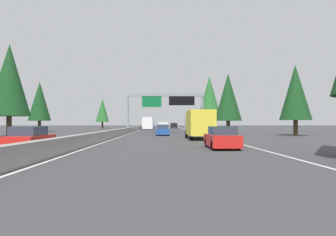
{
  "coord_description": "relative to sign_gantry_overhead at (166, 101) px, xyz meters",
  "views": [
    {
      "loc": [
        -2.32,
        -5.24,
        1.69
      ],
      "look_at": [
        53.24,
        -6.35,
        2.52
      ],
      "focal_mm": 34.98,
      "sensor_mm": 36.0,
      "label": 1
    }
  ],
  "objects": [
    {
      "name": "oncoming_near",
      "position": [
        -33.18,
        9.01,
        -4.56
      ],
      "size": [
        4.4,
        1.8,
        1.47
      ],
      "rotation": [
        0.0,
        0.0,
        3.14
      ],
      "color": "red",
      "rests_on": "ground"
    },
    {
      "name": "conifer_right_near",
      "position": [
        -10.67,
        -17.03,
        0.49
      ],
      "size": [
        4.16,
        4.16,
        9.44
      ],
      "color": "#4C3823",
      "rests_on": "ground"
    },
    {
      "name": "conifer_left_far",
      "position": [
        49.57,
        19.41,
        0.43
      ],
      "size": [
        4.11,
        4.11,
        9.35
      ],
      "color": "#4C3823",
      "rests_on": "ground"
    },
    {
      "name": "pickup_distant_a",
      "position": [
        6.03,
        0.47,
        -4.33
      ],
      "size": [
        5.6,
        2.0,
        1.86
      ],
      "color": "silver",
      "rests_on": "ground"
    },
    {
      "name": "box_truck_distant_b",
      "position": [
        -19.53,
        -3.12,
        -3.63
      ],
      "size": [
        8.5,
        2.4,
        2.95
      ],
      "color": "gold",
      "rests_on": "ground"
    },
    {
      "name": "sedan_far_right",
      "position": [
        -9.42,
        0.63,
        -4.56
      ],
      "size": [
        4.4,
        1.8,
        1.47
      ],
      "color": "#1E4793",
      "rests_on": "ground"
    },
    {
      "name": "conifer_right_mid",
      "position": [
        -4.71,
        -9.26,
        0.33
      ],
      "size": [
        4.04,
        4.04,
        9.17
      ],
      "color": "#4C3823",
      "rests_on": "ground"
    },
    {
      "name": "ground_plane",
      "position": [
        8.58,
        6.03,
        -5.24
      ],
      "size": [
        320.0,
        320.0,
        0.0
      ],
      "primitive_type": "plane",
      "color": "#38383A"
    },
    {
      "name": "sedan_near_center",
      "position": [
        50.91,
        3.99,
        -4.56
      ],
      "size": [
        4.4,
        1.8,
        1.47
      ],
      "color": "#1E4793",
      "rests_on": "ground"
    },
    {
      "name": "sedan_near_right",
      "position": [
        -32.14,
        -3.2,
        -4.56
      ],
      "size": [
        4.4,
        1.8,
        1.47
      ],
      "color": "red",
      "rests_on": "ground"
    },
    {
      "name": "sign_gantry_overhead",
      "position": [
        0.0,
        0.0,
        0.0
      ],
      "size": [
        0.5,
        12.68,
        6.59
      ],
      "color": "gray",
      "rests_on": "ground"
    },
    {
      "name": "bus_mid_right",
      "position": [
        29.01,
        4.13,
        -3.53
      ],
      "size": [
        11.5,
        2.55,
        3.1
      ],
      "color": "white",
      "rests_on": "ground"
    },
    {
      "name": "minivan_far_left",
      "position": [
        47.12,
        -3.01,
        -4.29
      ],
      "size": [
        5.0,
        1.95,
        1.69
      ],
      "color": "black",
      "rests_on": "ground"
    },
    {
      "name": "shoulder_stripe_right",
      "position": [
        18.58,
        -5.49,
        -5.24
      ],
      "size": [
        160.0,
        0.16,
        0.01
      ],
      "primitive_type": "cube",
      "color": "silver",
      "rests_on": "ground"
    },
    {
      "name": "conifer_right_distant",
      "position": [
        31.44,
        -11.24,
        1.49
      ],
      "size": [
        4.87,
        4.87,
        11.07
      ],
      "color": "#4C3823",
      "rests_on": "ground"
    },
    {
      "name": "conifer_left_near",
      "position": [
        -12.66,
        19.79,
        1.78
      ],
      "size": [
        5.09,
        5.09,
        11.56
      ],
      "color": "#4C3823",
      "rests_on": "ground"
    },
    {
      "name": "conifer_left_mid",
      "position": [
        8.94,
        24.04,
        0.58
      ],
      "size": [
        4.22,
        4.22,
        9.58
      ],
      "color": "#4C3823",
      "rests_on": "ground"
    },
    {
      "name": "shoulder_stripe_median",
      "position": [
        18.58,
        5.78,
        -5.24
      ],
      "size": [
        160.0,
        0.16,
        0.01
      ],
      "primitive_type": "cube",
      "color": "silver",
      "rests_on": "ground"
    },
    {
      "name": "median_barrier",
      "position": [
        28.58,
        6.33,
        -4.79
      ],
      "size": [
        180.0,
        0.56,
        0.9
      ],
      "primitive_type": "cube",
      "color": "gray",
      "rests_on": "ground"
    },
    {
      "name": "conifer_right_far",
      "position": [
        23.2,
        -10.53,
        2.47
      ],
      "size": [
        5.58,
        5.58,
        12.68
      ],
      "color": "#4C3823",
      "rests_on": "ground"
    }
  ]
}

